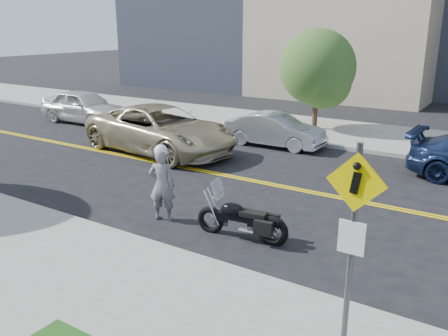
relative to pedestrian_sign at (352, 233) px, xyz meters
name	(u,v)px	position (x,y,z in m)	size (l,w,h in m)	color
ground_plane	(276,185)	(-4.20, 6.31, -1.96)	(120.00, 120.00, 0.00)	black
sidewalk_near	(71,305)	(-4.20, -1.19, -1.89)	(60.00, 5.00, 0.15)	#9E9B91
sidewalk_far	(356,135)	(-4.20, 13.81, -1.89)	(60.00, 5.00, 0.15)	#9E9B91
pedestrian_sign	(352,233)	(0.00, 0.00, 0.00)	(0.78, 0.08, 3.00)	#4C4C51
motorcyclist	(162,183)	(-5.36, 2.58, -1.03)	(0.75, 0.64, 1.86)	silver
motorcycle	(242,211)	(-3.23, 2.70, -1.33)	(2.07, 0.63, 1.26)	black
suv	(161,129)	(-9.51, 7.49, -1.11)	(2.81, 6.09, 1.69)	#BAAF88
parked_car_white	(84,106)	(-16.11, 9.73, -1.18)	(1.84, 4.58, 1.56)	silver
parked_car_silver	(275,130)	(-6.36, 10.51, -1.33)	(1.34, 3.85, 1.27)	#B2B7BB
tree_far_a	(317,67)	(-6.06, 13.75, 0.82)	(3.21, 3.21, 4.39)	#382619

